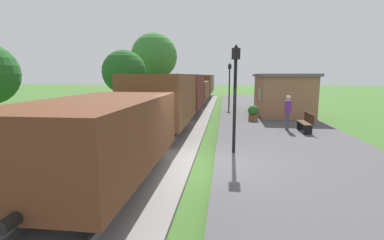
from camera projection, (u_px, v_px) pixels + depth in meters
ground_plane at (207, 171)px, 8.62m from camera, size 160.00×160.00×0.00m
platform_slab at (316, 171)px, 8.22m from camera, size 6.00×60.00×0.25m
track_ballast at (133, 166)px, 8.89m from camera, size 3.80×60.00×0.12m
rail_near at (154, 163)px, 8.78m from camera, size 0.07×60.00×0.14m
rail_far at (111, 161)px, 8.95m from camera, size 0.07×60.00×0.14m
freight_train at (190, 91)px, 23.26m from camera, size 2.50×39.20×2.72m
station_hut at (282, 94)px, 19.25m from camera, size 3.50×5.80×2.78m
bench_near_hut at (306, 122)px, 13.24m from camera, size 0.42×1.50×0.91m
bench_down_platform at (270, 101)px, 23.92m from camera, size 0.42×1.50×0.91m
person_waiting at (288, 111)px, 13.68m from camera, size 0.25×0.39×1.71m
potted_planter at (253, 112)px, 16.69m from camera, size 0.64×0.64×0.92m
lamp_post_near at (235, 79)px, 9.37m from camera, size 0.28×0.28×3.70m
lamp_post_far at (230, 77)px, 22.95m from camera, size 0.28×0.28×3.70m
tree_trackside_far at (124, 72)px, 19.10m from camera, size 2.98×2.98×4.65m
tree_field_left at (154, 56)px, 25.92m from camera, size 4.26×4.26×6.83m
tree_field_distant at (150, 65)px, 33.68m from camera, size 4.71×4.71×6.49m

